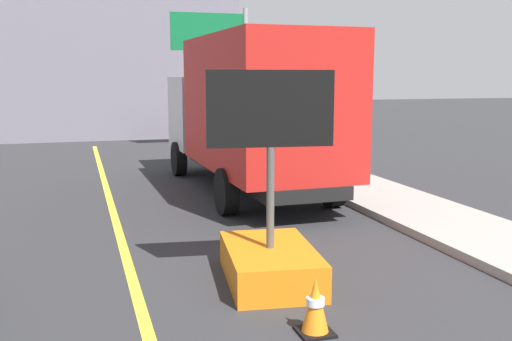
% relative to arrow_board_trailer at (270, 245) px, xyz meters
% --- Properties ---
extents(arrow_board_trailer, '(1.60, 1.93, 2.70)m').
position_rel_arrow_board_trailer_xyz_m(arrow_board_trailer, '(0.00, 0.00, 0.00)').
color(arrow_board_trailer, orange).
rests_on(arrow_board_trailer, ground).
extents(box_truck, '(2.64, 7.40, 3.45)m').
position_rel_arrow_board_trailer_xyz_m(box_truck, '(1.43, 5.69, 1.38)').
color(box_truck, black).
rests_on(box_truck, ground).
extents(highway_guide_sign, '(2.79, 0.18, 5.00)m').
position_rel_arrow_board_trailer_xyz_m(highway_guide_sign, '(2.85, 13.71, 2.94)').
color(highway_guide_sign, gray).
rests_on(highway_guide_sign, ground).
extents(far_building_block, '(15.69, 7.47, 8.42)m').
position_rel_arrow_board_trailer_xyz_m(far_building_block, '(-3.36, 21.32, 3.73)').
color(far_building_block, slate).
rests_on(far_building_block, ground).
extents(traffic_cone_mid_lane, '(0.36, 0.36, 0.61)m').
position_rel_arrow_board_trailer_xyz_m(traffic_cone_mid_lane, '(-0.05, -1.61, -0.18)').
color(traffic_cone_mid_lane, black).
rests_on(traffic_cone_mid_lane, ground).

